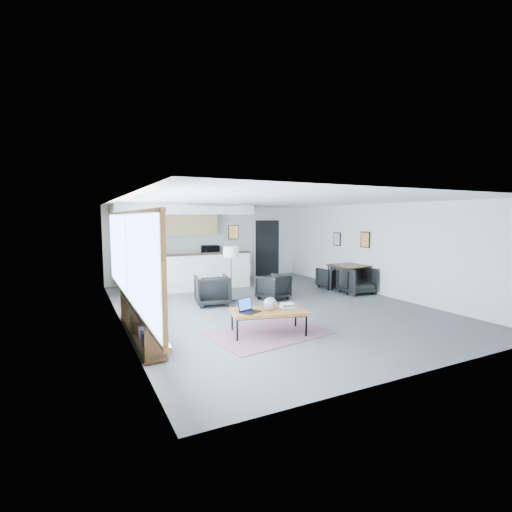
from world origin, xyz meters
name	(u,v)px	position (x,y,z in m)	size (l,w,h in m)	color
room	(269,254)	(0.00, 0.00, 1.30)	(7.02, 9.02, 2.62)	#4D4D4F
window	(127,259)	(-3.46, -0.90, 1.46)	(0.10, 5.95, 1.66)	#8CBFFF
console	(140,320)	(-3.30, -1.05, 0.33)	(0.35, 3.00, 0.80)	black
kitchenette	(181,243)	(-1.20, 3.71, 1.38)	(4.20, 1.96, 2.60)	white
doorway	(267,247)	(2.30, 4.42, 1.07)	(1.10, 0.12, 2.15)	black
track_light	(215,206)	(-0.59, 2.20, 2.53)	(1.60, 0.07, 0.15)	silver
wall_art_lower	(365,240)	(3.47, 0.40, 1.55)	(0.03, 0.38, 0.48)	black
wall_art_upper	(337,239)	(3.47, 1.70, 1.50)	(0.03, 0.34, 0.44)	black
kilim_rug	(268,333)	(-1.08, -1.93, 0.01)	(2.40, 1.81, 0.01)	#60394A
coffee_table	(268,312)	(-1.08, -1.93, 0.42)	(1.55, 1.09, 0.46)	brown
laptop	(247,308)	(-1.49, -1.88, 0.53)	(0.44, 0.41, 0.25)	black
ceramic_pot	(270,304)	(-1.05, -1.96, 0.59)	(0.25, 0.25, 0.25)	gray
book_stack	(288,305)	(-0.63, -1.92, 0.50)	(0.32, 0.27, 0.09)	silver
coaster	(281,312)	(-0.93, -2.18, 0.46)	(0.12, 0.12, 0.01)	#E5590C
armchair_left	(212,289)	(-1.24, 0.76, 0.42)	(0.82, 0.76, 0.84)	black
armchair_right	(273,286)	(0.45, 0.62, 0.37)	(0.72, 0.67, 0.74)	black
floor_lamp	(231,254)	(-0.61, 0.99, 1.25)	(0.53, 0.53, 1.44)	black
dining_table	(349,267)	(3.00, 0.54, 0.73)	(0.99, 0.99, 0.80)	black
dining_chair_near	(357,281)	(3.00, 0.18, 0.36)	(0.71, 0.66, 0.73)	black
dining_chair_far	(331,278)	(2.88, 1.23, 0.30)	(0.59, 0.55, 0.61)	black
microwave	(210,249)	(-0.07, 4.15, 1.12)	(0.57, 0.32, 0.39)	black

